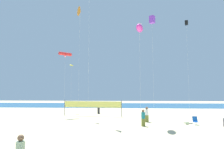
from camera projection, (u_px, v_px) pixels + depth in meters
ground_plane at (101, 132)px, 17.54m from camera, size 120.00×120.00×0.00m
ocean_band at (117, 105)px, 52.91m from camera, size 120.00×20.00×0.01m
beachgoer_charcoal_shirt at (99, 108)px, 32.16m from camera, size 0.38×0.38×1.64m
beachgoer_teal_shirt at (143, 117)px, 20.40m from camera, size 0.40×0.40×1.74m
beachgoer_white_shirt at (147, 114)px, 23.24m from camera, size 0.41×0.41×1.80m
folding_beach_chair at (195, 120)px, 21.35m from camera, size 0.52×0.65×0.89m
volleyball_net at (92, 105)px, 29.01m from camera, size 8.80×1.10×2.40m
beach_handbag at (187, 123)px, 21.40m from camera, size 0.33×0.16×0.26m
kite_black_box at (186, 23)px, 36.16m from camera, size 0.70×0.70×16.81m
kite_violet_box at (152, 20)px, 28.44m from camera, size 0.93×0.93×14.65m
kite_red_tube at (65, 54)px, 29.51m from camera, size 1.78×1.66×9.55m
kite_magenta_inflatable at (139, 28)px, 21.97m from camera, size 1.11×2.21×11.32m
kite_yellow_diamond at (72, 66)px, 34.66m from camera, size 0.81×0.81×8.56m
kite_orange_delta at (80, 12)px, 28.84m from camera, size 1.04×1.37×16.18m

